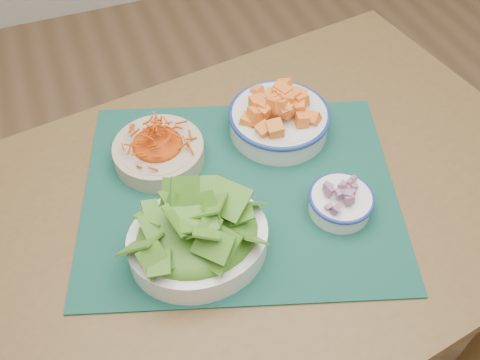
# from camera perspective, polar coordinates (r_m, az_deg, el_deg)

# --- Properties ---
(ground) EXTENTS (4.00, 4.00, 0.00)m
(ground) POSITION_cam_1_polar(r_m,az_deg,el_deg) (1.71, 8.47, -15.45)
(ground) COLOR #936C47
(ground) RESTS_ON ground
(table) EXTENTS (1.29, 0.96, 0.75)m
(table) POSITION_cam_1_polar(r_m,az_deg,el_deg) (1.09, 1.77, -5.18)
(table) COLOR brown
(table) RESTS_ON ground
(placemat) EXTENTS (0.71, 0.64, 0.00)m
(placemat) POSITION_cam_1_polar(r_m,az_deg,el_deg) (1.01, 0.00, -1.17)
(placemat) COLOR #0B332A
(placemat) RESTS_ON table
(carrot_bowl) EXTENTS (0.22, 0.22, 0.07)m
(carrot_bowl) POSITION_cam_1_polar(r_m,az_deg,el_deg) (1.05, -8.71, 3.36)
(carrot_bowl) COLOR #C4B192
(carrot_bowl) RESTS_ON placemat
(squash_bowl) EXTENTS (0.27, 0.27, 0.10)m
(squash_bowl) POSITION_cam_1_polar(r_m,az_deg,el_deg) (1.09, 4.24, 7.07)
(squash_bowl) COLOR silver
(squash_bowl) RESTS_ON placemat
(lettuce_bowl) EXTENTS (0.24, 0.21, 0.11)m
(lettuce_bowl) POSITION_cam_1_polar(r_m,az_deg,el_deg) (0.89, -4.55, -5.83)
(lettuce_bowl) COLOR white
(lettuce_bowl) RESTS_ON placemat
(onion_bowl) EXTENTS (0.12, 0.12, 0.06)m
(onion_bowl) POSITION_cam_1_polar(r_m,az_deg,el_deg) (0.98, 10.74, -2.07)
(onion_bowl) COLOR white
(onion_bowl) RESTS_ON placemat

